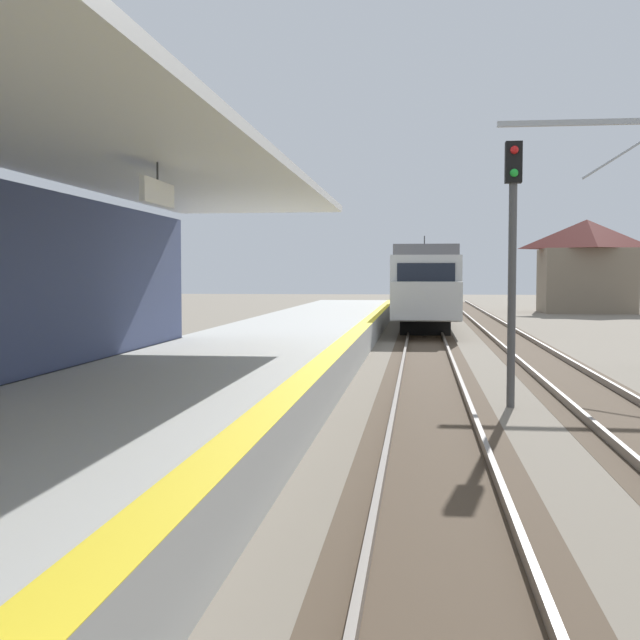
% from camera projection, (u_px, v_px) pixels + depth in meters
% --- Properties ---
extents(station_platform, '(5.00, 80.00, 0.91)m').
position_uv_depth(station_platform, '(206.00, 385.00, 16.15)').
color(station_platform, '#A8A8A3').
rests_on(station_platform, ground).
extents(track_pair_nearest_platform, '(2.34, 120.00, 0.16)m').
position_uv_depth(track_pair_nearest_platform, '(430.00, 383.00, 19.61)').
color(track_pair_nearest_platform, '#4C3D2D').
rests_on(track_pair_nearest_platform, ground).
extents(track_pair_middle, '(2.34, 120.00, 0.16)m').
position_uv_depth(track_pair_middle, '(577.00, 385.00, 19.20)').
color(track_pair_middle, '#4C3D2D').
rests_on(track_pair_middle, ground).
extents(approaching_train, '(2.93, 19.60, 4.76)m').
position_uv_depth(approaching_train, '(425.00, 283.00, 41.77)').
color(approaching_train, silver).
rests_on(approaching_train, ground).
extents(rail_signal_post, '(0.32, 0.34, 5.20)m').
position_uv_depth(rail_signal_post, '(512.00, 245.00, 16.13)').
color(rail_signal_post, '#4C4C4C').
rests_on(rail_signal_post, ground).
extents(distant_trackside_house, '(6.60, 5.28, 6.40)m').
position_uv_depth(distant_trackside_house, '(586.00, 264.00, 56.75)').
color(distant_trackside_house, '#7F705B').
rests_on(distant_trackside_house, ground).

